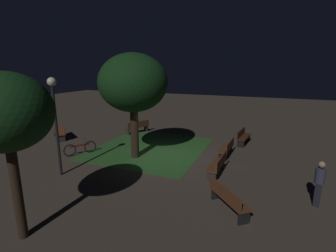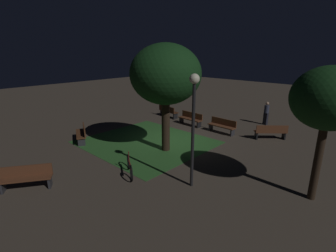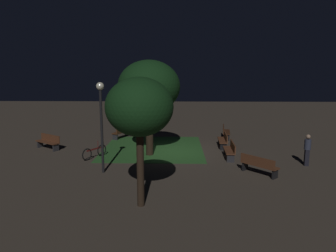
# 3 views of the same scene
# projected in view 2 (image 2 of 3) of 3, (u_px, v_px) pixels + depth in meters

# --- Properties ---
(ground_plane) EXTENTS (60.00, 60.00, 0.00)m
(ground_plane) POSITION_uv_depth(u_px,v_px,m) (174.00, 140.00, 14.52)
(ground_plane) COLOR #473D33
(grass_lawn) EXTENTS (6.57, 6.05, 0.01)m
(grass_lawn) POSITION_uv_depth(u_px,v_px,m) (147.00, 142.00, 14.23)
(grass_lawn) COLOR #2D6028
(grass_lawn) RESTS_ON ground
(bench_back_row) EXTENTS (1.82, 0.56, 0.88)m
(bench_back_row) POSITION_uv_depth(u_px,v_px,m) (222.00, 125.00, 15.73)
(bench_back_row) COLOR brown
(bench_back_row) RESTS_ON ground
(bench_front_left) EXTENTS (1.82, 0.58, 0.88)m
(bench_front_left) POSITION_uv_depth(u_px,v_px,m) (191.00, 118.00, 17.36)
(bench_front_left) COLOR brown
(bench_front_left) RESTS_ON ground
(bench_front_right) EXTENTS (1.66, 1.56, 0.88)m
(bench_front_right) POSITION_uv_depth(u_px,v_px,m) (271.00, 132.00, 14.54)
(bench_front_right) COLOR brown
(bench_front_right) RESTS_ON ground
(bench_near_trees) EXTENTS (1.85, 0.72, 0.88)m
(bench_near_trees) POSITION_uv_depth(u_px,v_px,m) (168.00, 111.00, 19.46)
(bench_near_trees) COLOR #422314
(bench_near_trees) RESTS_ON ground
(bench_by_lamp) EXTENTS (1.83, 1.23, 0.88)m
(bench_by_lamp) POSITION_uv_depth(u_px,v_px,m) (82.00, 133.00, 14.28)
(bench_by_lamp) COLOR #512D19
(bench_by_lamp) RESTS_ON ground
(bench_corner) EXTENTS (1.40, 1.76, 0.88)m
(bench_corner) POSITION_uv_depth(u_px,v_px,m) (26.00, 177.00, 9.36)
(bench_corner) COLOR brown
(bench_corner) RESTS_ON ground
(tree_back_left) EXTENTS (3.43, 3.43, 5.34)m
(tree_back_left) POSITION_uv_depth(u_px,v_px,m) (166.00, 75.00, 12.02)
(tree_back_left) COLOR #2D2116
(tree_back_left) RESTS_ON ground
(tree_back_right) EXTENTS (2.32, 2.32, 4.57)m
(tree_back_right) POSITION_uv_depth(u_px,v_px,m) (329.00, 99.00, 7.84)
(tree_back_right) COLOR #2D2116
(tree_back_right) RESTS_ON ground
(lamp_post_path_center) EXTENTS (0.36, 0.36, 4.24)m
(lamp_post_path_center) POSITION_uv_depth(u_px,v_px,m) (193.00, 112.00, 8.85)
(lamp_post_path_center) COLOR black
(lamp_post_path_center) RESTS_ON ground
(bicycle) EXTENTS (1.52, 0.98, 0.93)m
(bicycle) POSITION_uv_depth(u_px,v_px,m) (130.00, 167.00, 10.46)
(bicycle) COLOR black
(bicycle) RESTS_ON ground
(pedestrian) EXTENTS (0.32, 0.32, 1.61)m
(pedestrian) POSITION_uv_depth(u_px,v_px,m) (266.00, 113.00, 17.36)
(pedestrian) COLOR black
(pedestrian) RESTS_ON ground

